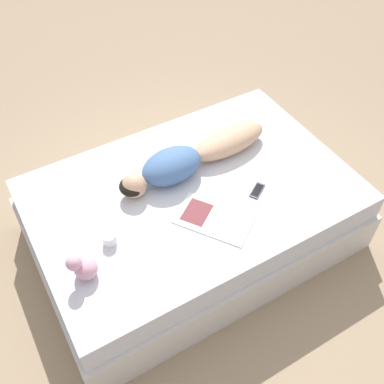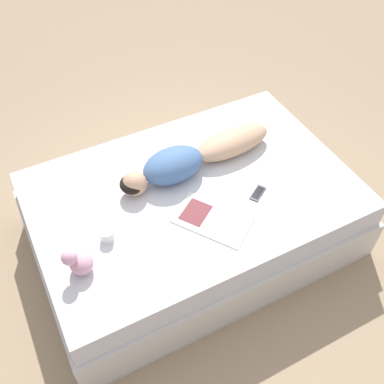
{
  "view_description": "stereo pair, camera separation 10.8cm",
  "coord_description": "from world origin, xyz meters",
  "px_view_note": "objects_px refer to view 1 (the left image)",
  "views": [
    {
      "loc": [
        -1.87,
        1.09,
        2.93
      ],
      "look_at": [
        -0.06,
        0.04,
        0.62
      ],
      "focal_mm": 42.0,
      "sensor_mm": 36.0,
      "label": 1
    },
    {
      "loc": [
        -1.92,
        1.0,
        2.93
      ],
      "look_at": [
        -0.06,
        0.04,
        0.62
      ],
      "focal_mm": 42.0,
      "sensor_mm": 36.0,
      "label": 2
    }
  ],
  "objects_px": {
    "person": "(192,157)",
    "open_magazine": "(213,218)",
    "coffee_mug": "(109,238)",
    "cell_phone": "(257,190)"
  },
  "relations": [
    {
      "from": "open_magazine",
      "to": "cell_phone",
      "type": "xyz_separation_m",
      "value": [
        0.06,
        -0.41,
        0.0
      ]
    },
    {
      "from": "person",
      "to": "open_magazine",
      "type": "distance_m",
      "value": 0.52
    },
    {
      "from": "person",
      "to": "coffee_mug",
      "type": "bearing_deg",
      "value": 108.09
    },
    {
      "from": "person",
      "to": "cell_phone",
      "type": "bearing_deg",
      "value": -151.98
    },
    {
      "from": "open_magazine",
      "to": "cell_phone",
      "type": "relative_size",
      "value": 3.57
    },
    {
      "from": "open_magazine",
      "to": "coffee_mug",
      "type": "distance_m",
      "value": 0.7
    },
    {
      "from": "open_magazine",
      "to": "coffee_mug",
      "type": "bearing_deg",
      "value": 40.71
    },
    {
      "from": "person",
      "to": "open_magazine",
      "type": "xyz_separation_m",
      "value": [
        -0.5,
        0.12,
        -0.09
      ]
    },
    {
      "from": "coffee_mug",
      "to": "cell_phone",
      "type": "distance_m",
      "value": 1.09
    },
    {
      "from": "coffee_mug",
      "to": "person",
      "type": "bearing_deg",
      "value": -67.61
    }
  ]
}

